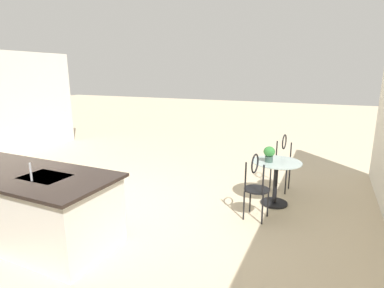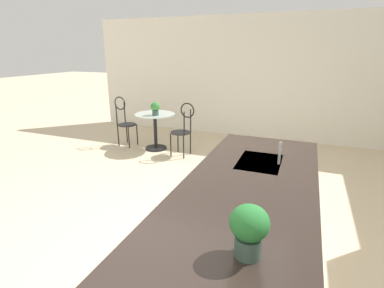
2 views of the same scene
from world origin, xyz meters
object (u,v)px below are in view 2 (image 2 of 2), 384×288
at_px(chair_near_window, 183,127).
at_px(chair_by_island, 124,119).
at_px(bistro_table, 155,128).
at_px(potted_plant_counter_far, 249,228).
at_px(potted_plant_on_table, 155,108).

xyz_separation_m(chair_near_window, chair_by_island, (-0.16, -1.41, 0.00)).
xyz_separation_m(bistro_table, chair_near_window, (0.17, 0.69, 0.13)).
distance_m(bistro_table, chair_by_island, 0.73).
distance_m(chair_near_window, potted_plant_counter_far, 4.09).
relative_size(chair_by_island, potted_plant_on_table, 4.05).
xyz_separation_m(chair_by_island, potted_plant_on_table, (0.10, 0.80, 0.31)).
height_order(bistro_table, potted_plant_counter_far, potted_plant_counter_far).
height_order(potted_plant_on_table, potted_plant_counter_far, potted_plant_counter_far).
bearing_deg(potted_plant_on_table, chair_by_island, -97.03).
distance_m(chair_by_island, potted_plant_counter_far, 5.03).
height_order(chair_by_island, potted_plant_counter_far, potted_plant_counter_far).
bearing_deg(potted_plant_counter_far, chair_by_island, -138.40).
bearing_deg(chair_by_island, chair_near_window, 83.66).
height_order(chair_near_window, chair_by_island, same).
distance_m(chair_by_island, potted_plant_on_table, 0.87).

